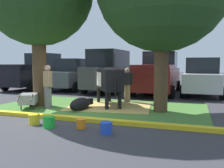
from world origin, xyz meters
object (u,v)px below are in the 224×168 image
(sedan_silver, at_px, (202,77))
(person_handler, at_px, (127,84))
(cow_holstein, at_px, (108,79))
(sedan_red, at_px, (73,75))
(pickup_truck_black, at_px, (36,72))
(bucket_green, at_px, (49,122))
(person_visitor_near, at_px, (48,85))
(bucket_orange, at_px, (81,123))
(pickup_truck_maroon, at_px, (158,74))
(suv_dark_grey, at_px, (109,71))
(calf_lying, at_px, (81,104))
(bucket_blue, at_px, (106,128))
(bucket_yellow, at_px, (34,119))
(wheelbarrow, at_px, (29,99))

(sedan_silver, bearing_deg, person_handler, -131.57)
(cow_holstein, height_order, sedan_red, sedan_red)
(cow_holstein, bearing_deg, pickup_truck_black, 144.92)
(bucket_green, height_order, pickup_truck_black, pickup_truck_black)
(person_visitor_near, xyz_separation_m, bucket_green, (1.57, -2.35, -0.74))
(bucket_orange, xyz_separation_m, pickup_truck_black, (-7.48, 8.41, 0.98))
(pickup_truck_maroon, bearing_deg, person_handler, -102.17)
(suv_dark_grey, xyz_separation_m, sedan_silver, (5.31, -0.01, -0.29))
(cow_holstein, bearing_deg, sedan_silver, 51.53)
(bucket_orange, distance_m, sedan_red, 9.73)
(person_visitor_near, bearing_deg, pickup_truck_black, 128.88)
(calf_lying, relative_size, bucket_blue, 4.10)
(bucket_yellow, relative_size, suv_dark_grey, 0.07)
(person_handler, xyz_separation_m, pickup_truck_maroon, (0.81, 3.78, 0.30))
(suv_dark_grey, relative_size, sedan_silver, 1.05)
(cow_holstein, distance_m, pickup_truck_maroon, 5.05)
(bucket_blue, distance_m, sedan_silver, 8.82)
(pickup_truck_black, xyz_separation_m, pickup_truck_maroon, (8.32, -0.04, 0.00))
(bucket_blue, xyz_separation_m, suv_dark_grey, (-2.89, 8.46, 1.11))
(person_handler, relative_size, pickup_truck_maroon, 0.28)
(pickup_truck_black, bearing_deg, bucket_orange, -48.37)
(sedan_red, relative_size, pickup_truck_maroon, 0.82)
(calf_lying, relative_size, bucket_orange, 4.87)
(cow_holstein, height_order, bucket_yellow, cow_holstein)
(sedan_silver, bearing_deg, suv_dark_grey, 179.88)
(bucket_green, xyz_separation_m, bucket_blue, (1.67, -0.04, -0.01))
(bucket_blue, bearing_deg, wheelbarrow, 151.42)
(wheelbarrow, height_order, suv_dark_grey, suv_dark_grey)
(suv_dark_grey, xyz_separation_m, pickup_truck_maroon, (2.93, 0.16, -0.16))
(bucket_green, bearing_deg, bucket_orange, 13.27)
(person_handler, height_order, sedan_red, sedan_red)
(bucket_blue, distance_m, sedan_red, 10.35)
(suv_dark_grey, bearing_deg, sedan_silver, -0.12)
(bucket_green, distance_m, sedan_silver, 9.38)
(bucket_green, bearing_deg, cow_holstein, 84.49)
(pickup_truck_black, height_order, sedan_silver, pickup_truck_black)
(bucket_orange, bearing_deg, cow_holstein, 98.09)
(person_handler, bearing_deg, wheelbarrow, -139.45)
(bucket_green, bearing_deg, bucket_blue, -1.47)
(calf_lying, distance_m, pickup_truck_black, 8.92)
(cow_holstein, height_order, bucket_blue, cow_holstein)
(person_handler, relative_size, bucket_blue, 4.72)
(bucket_blue, distance_m, pickup_truck_maroon, 8.67)
(cow_holstein, height_order, bucket_green, cow_holstein)
(sedan_red, bearing_deg, bucket_yellow, -69.38)
(person_handler, distance_m, bucket_yellow, 4.90)
(bucket_blue, height_order, suv_dark_grey, suv_dark_grey)
(person_handler, height_order, pickup_truck_black, pickup_truck_black)
(cow_holstein, distance_m, sedan_silver, 5.99)
(calf_lying, bearing_deg, bucket_orange, -63.88)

